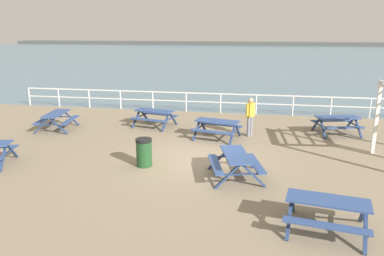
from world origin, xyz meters
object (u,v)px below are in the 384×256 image
(picnic_table_far_left, at_px, (337,121))
(litter_bin, at_px, (144,152))
(picnic_table_seaward, at_px, (236,160))
(picnic_table_near_left, at_px, (217,125))
(picnic_table_near_right, at_px, (327,207))
(picnic_table_mid_centre, at_px, (154,114))
(visitor, at_px, (250,114))
(picnic_table_corner, at_px, (56,117))

(picnic_table_far_left, bearing_deg, litter_bin, -157.62)
(picnic_table_seaward, bearing_deg, litter_bin, 66.36)
(picnic_table_near_left, xyz_separation_m, picnic_table_near_right, (3.29, -6.94, 0.00))
(picnic_table_far_left, height_order, litter_bin, litter_bin)
(picnic_table_mid_centre, relative_size, visitor, 1.27)
(picnic_table_far_left, relative_size, visitor, 1.27)
(picnic_table_seaward, distance_m, visitor, 4.81)
(picnic_table_near_left, height_order, picnic_table_mid_centre, same)
(picnic_table_near_right, relative_size, picnic_table_mid_centre, 0.96)
(picnic_table_near_left, bearing_deg, picnic_table_seaward, -63.17)
(picnic_table_near_right, distance_m, picnic_table_corner, 12.79)
(picnic_table_mid_centre, height_order, picnic_table_corner, same)
(picnic_table_seaward, bearing_deg, picnic_table_near_right, -155.99)
(picnic_table_near_right, relative_size, picnic_table_corner, 1.02)
(picnic_table_near_left, height_order, picnic_table_corner, same)
(litter_bin, bearing_deg, visitor, 52.08)
(picnic_table_corner, bearing_deg, picnic_table_near_right, -131.73)
(picnic_table_corner, bearing_deg, picnic_table_far_left, -91.29)
(picnic_table_near_left, relative_size, picnic_table_corner, 1.05)
(visitor, relative_size, litter_bin, 1.75)
(picnic_table_near_right, bearing_deg, litter_bin, 158.04)
(picnic_table_near_left, relative_size, picnic_table_far_left, 0.99)
(picnic_table_mid_centre, bearing_deg, picnic_table_corner, -148.44)
(litter_bin, bearing_deg, picnic_table_near_left, 61.07)
(picnic_table_near_right, bearing_deg, picnic_table_seaward, 138.43)
(picnic_table_near_left, height_order, picnic_table_near_right, same)
(picnic_table_corner, bearing_deg, picnic_table_mid_centre, -80.20)
(picnic_table_far_left, bearing_deg, picnic_table_corner, 172.47)
(picnic_table_near_right, relative_size, visitor, 1.22)
(picnic_table_near_left, bearing_deg, picnic_table_mid_centre, 167.11)
(picnic_table_mid_centre, xyz_separation_m, picnic_table_far_left, (8.19, 0.12, 0.00))
(picnic_table_seaward, bearing_deg, picnic_table_near_left, -0.59)
(visitor, bearing_deg, picnic_table_near_right, 138.20)
(picnic_table_mid_centre, distance_m, litter_bin, 5.29)
(picnic_table_corner, bearing_deg, picnic_table_near_left, -99.15)
(picnic_table_near_right, xyz_separation_m, picnic_table_corner, (-10.65, 7.07, 0.00))
(picnic_table_mid_centre, xyz_separation_m, litter_bin, (1.11, -5.17, -0.10))
(picnic_table_seaward, height_order, litter_bin, litter_bin)
(picnic_table_near_right, bearing_deg, picnic_table_corner, 156.09)
(picnic_table_near_left, distance_m, visitor, 1.51)
(picnic_table_far_left, bearing_deg, picnic_table_near_left, -176.59)
(litter_bin, bearing_deg, picnic_table_far_left, 36.77)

